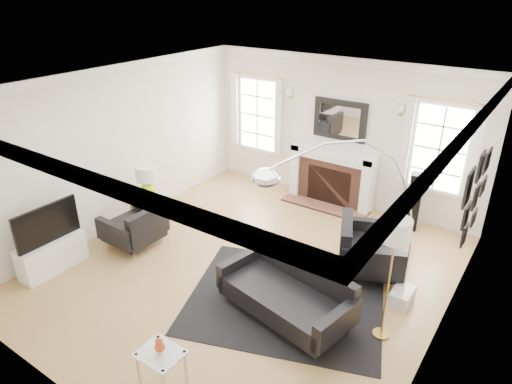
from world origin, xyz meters
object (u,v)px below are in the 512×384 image
Objects in this scene: coffee_table at (284,278)px; gourd_lamp at (147,180)px; sofa at (288,294)px; arc_floor_lamp at (342,221)px; armchair_left at (136,228)px; fireplace at (332,177)px; armchair_right at (367,250)px.

gourd_lamp is (-2.99, 0.37, 0.61)m from coffee_table.
sofa is 1.21m from arc_floor_lamp.
armchair_left is at bearing -175.43° from coffee_table.
coffee_table is (0.79, -3.08, -0.23)m from fireplace.
sofa is at bearing -107.92° from armchair_right.
gourd_lamp is (-2.20, -2.71, 0.38)m from fireplace.
coffee_table is 3.08m from gourd_lamp.
gourd_lamp is (-0.28, 0.58, 0.58)m from armchair_left.
armchair_left is 1.17× the size of coffee_table.
fireplace is 3.18m from coffee_table.
armchair_right is at bearing 59.76° from coffee_table.
sofa is 2.14× the size of armchair_left.
arc_floor_lamp is (1.48, -2.87, 0.79)m from fireplace.
armchair_left is 0.87m from gourd_lamp.
fireplace is 2.39m from armchair_right.
armchair_left is at bearing 179.01° from sofa.
sofa is 2.94m from armchair_left.
fireplace is 3.33m from arc_floor_lamp.
gourd_lamp is at bearing 173.03° from coffee_table.
armchair_left reaches higher than sofa.
coffee_table is (-0.71, -1.22, -0.08)m from armchair_right.
fireplace is at bearing 107.04° from sofa.
gourd_lamp is 3.71m from arc_floor_lamp.
armchair_right reaches higher than coffee_table.
gourd_lamp reaches higher than fireplace.
fireplace is at bearing 104.47° from coffee_table.
gourd_lamp reaches higher than armchair_right.
armchair_right is 1.70× the size of coffee_table.
fireplace is 2.91× the size of gourd_lamp.
gourd_lamp is at bearing -129.08° from fireplace.
sofa is 0.77× the size of arc_floor_lamp.
fireplace reaches higher than sofa.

